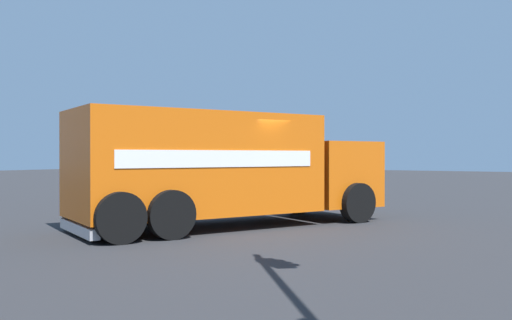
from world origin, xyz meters
The scene contains 3 objects.
ground_plane centered at (0.00, 0.00, 0.00)m, with size 100.00×100.00×0.00m, color #2B2B2D.
delivery_truck centered at (0.28, 0.88, 1.40)m, with size 5.54×8.00×2.66m.
pickup_maroon centered at (7.00, -3.90, 0.73)m, with size 2.33×5.24×1.38m.
Camera 1 is at (-7.31, 11.50, 1.69)m, focal length 38.24 mm.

